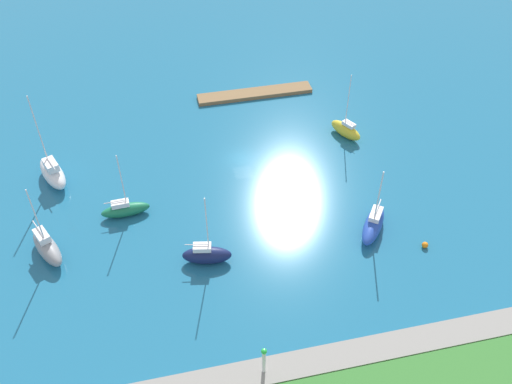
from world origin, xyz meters
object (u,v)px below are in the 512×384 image
at_px(sailboat_green_center_basin, 125,209).
at_px(mooring_buoy_orange, 425,245).
at_px(pier_dock, 255,93).
at_px(harbor_beacon, 264,359).
at_px(sailboat_navy_east_end, 207,255).
at_px(sailboat_white_off_beacon, 53,172).
at_px(sailboat_gray_lone_north, 47,247).
at_px(sailboat_yellow_by_breakwater, 346,130).
at_px(sailboat_blue_outer_mooring, 373,224).

height_order(sailboat_green_center_basin, mooring_buoy_orange, sailboat_green_center_basin).
relative_size(pier_dock, sailboat_green_center_basin, 1.95).
height_order(harbor_beacon, mooring_buoy_orange, harbor_beacon).
distance_m(pier_dock, mooring_buoy_orange, 38.62).
relative_size(sailboat_green_center_basin, sailboat_navy_east_end, 0.95).
height_order(pier_dock, sailboat_white_off_beacon, sailboat_white_off_beacon).
bearing_deg(mooring_buoy_orange, sailboat_white_off_beacon, -26.74).
distance_m(sailboat_green_center_basin, sailboat_navy_east_end, 13.14).
height_order(harbor_beacon, sailboat_navy_east_end, sailboat_navy_east_end).
distance_m(sailboat_white_off_beacon, sailboat_gray_lone_north, 13.37).
height_order(sailboat_green_center_basin, sailboat_yellow_by_breakwater, sailboat_yellow_by_breakwater).
xyz_separation_m(pier_dock, sailboat_blue_outer_mooring, (-7.50, 32.60, 0.83)).
relative_size(sailboat_blue_outer_mooring, sailboat_yellow_by_breakwater, 0.96).
relative_size(harbor_beacon, sailboat_gray_lone_north, 0.35).
distance_m(sailboat_gray_lone_north, sailboat_yellow_by_breakwater, 43.94).
xyz_separation_m(pier_dock, sailboat_gray_lone_north, (30.90, 28.01, 1.05)).
relative_size(pier_dock, harbor_beacon, 4.98).
xyz_separation_m(sailboat_navy_east_end, sailboat_gray_lone_north, (17.91, -5.03, 0.19)).
relative_size(sailboat_white_off_beacon, sailboat_blue_outer_mooring, 1.35).
height_order(sailboat_navy_east_end, sailboat_yellow_by_breakwater, sailboat_yellow_by_breakwater).
height_order(sailboat_white_off_beacon, sailboat_gray_lone_north, sailboat_white_off_beacon).
relative_size(pier_dock, mooring_buoy_orange, 24.52).
bearing_deg(mooring_buoy_orange, sailboat_yellow_by_breakwater, -85.09).
bearing_deg(sailboat_gray_lone_north, harbor_beacon, 19.51).
bearing_deg(harbor_beacon, sailboat_blue_outer_mooring, -137.33).
xyz_separation_m(sailboat_white_off_beacon, sailboat_blue_outer_mooring, (-38.32, 17.96, -0.35)).
bearing_deg(sailboat_gray_lone_north, sailboat_navy_east_end, 48.35).
xyz_separation_m(harbor_beacon, mooring_buoy_orange, (-22.51, -12.15, -2.92)).
bearing_deg(sailboat_navy_east_end, sailboat_blue_outer_mooring, 12.39).
relative_size(pier_dock, sailboat_gray_lone_north, 1.75).
relative_size(sailboat_white_off_beacon, sailboat_gray_lone_north, 1.25).
height_order(harbor_beacon, sailboat_white_off_beacon, sailboat_white_off_beacon).
distance_m(harbor_beacon, sailboat_yellow_by_breakwater, 40.64).
relative_size(harbor_beacon, sailboat_navy_east_end, 0.37).
bearing_deg(harbor_beacon, sailboat_gray_lone_north, -44.54).
xyz_separation_m(pier_dock, sailboat_white_off_beacon, (30.81, 14.64, 1.18)).
bearing_deg(harbor_beacon, sailboat_green_center_basin, -64.95).
height_order(sailboat_gray_lone_north, mooring_buoy_orange, sailboat_gray_lone_north).
bearing_deg(sailboat_blue_outer_mooring, pier_dock, -131.51).
height_order(harbor_beacon, sailboat_blue_outer_mooring, sailboat_blue_outer_mooring).
bearing_deg(sailboat_blue_outer_mooring, sailboat_navy_east_end, -53.23).
distance_m(harbor_beacon, sailboat_navy_east_end, 16.06).
distance_m(harbor_beacon, sailboat_white_off_beacon, 39.97).
distance_m(pier_dock, harbor_beacon, 49.75).
height_order(pier_dock, harbor_beacon, harbor_beacon).
distance_m(sailboat_white_off_beacon, sailboat_blue_outer_mooring, 42.32).
bearing_deg(sailboat_gray_lone_north, pier_dock, 106.24).
bearing_deg(mooring_buoy_orange, pier_dock, -70.97).
xyz_separation_m(harbor_beacon, sailboat_navy_east_end, (3.07, -15.62, -2.12)).
bearing_deg(sailboat_green_center_basin, harbor_beacon, -67.50).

